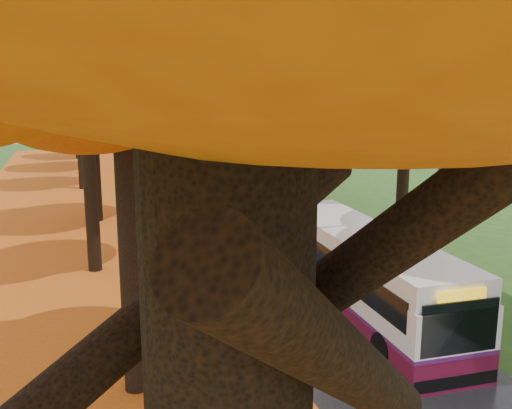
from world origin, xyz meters
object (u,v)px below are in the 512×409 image
streetlamp_far (188,119)px  car_white (159,190)px  streetlamp_mid (249,135)px  bus (362,271)px  car_silver (152,184)px  streetlamp_near (433,184)px  car_dark (132,160)px

streetlamp_far → car_white: bearing=-107.1°
streetlamp_far → car_white: (-6.30, -20.46, -3.91)m
streetlamp_far → car_white: size_ratio=1.79×
streetlamp_mid → bus: bearing=-96.6°
bus → car_white: (-3.80, 23.17, -0.83)m
car_white → car_silver: size_ratio=1.19×
bus → streetlamp_near: bearing=-6.3°
car_white → streetlamp_near: bearing=-89.4°
streetlamp_near → streetlamp_far: same height
streetlamp_mid → car_silver: (-6.30, 5.31, -4.05)m
bus → car_silver: 27.22m
streetlamp_near → streetlamp_mid: bearing=90.0°
streetlamp_mid → bus: size_ratio=0.69×
streetlamp_near → bus: bearing=171.6°
streetlamp_far → bus: 43.81m
streetlamp_near → car_silver: 28.31m
streetlamp_mid → streetlamp_far: bearing=90.0°
car_white → car_silver: (0.00, 3.76, -0.14)m
car_silver → car_dark: size_ratio=0.83×
bus → car_dark: bus is taller
streetlamp_far → car_white: streetlamp_far is taller
car_silver → car_dark: (0.00, 14.86, 0.04)m
streetlamp_near → car_dark: size_ratio=1.76×
streetlamp_mid → car_dark: (-6.30, 20.17, -4.01)m
streetlamp_far → car_white: 21.76m
streetlamp_near → streetlamp_mid: same height
streetlamp_near → car_white: (-6.30, 23.54, -3.91)m
car_dark → car_white: bearing=-80.0°
streetlamp_far → car_dark: size_ratio=1.76×
car_silver → car_dark: 14.86m
streetlamp_far → car_silver: size_ratio=2.13×
streetlamp_mid → car_silver: streetlamp_mid is taller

